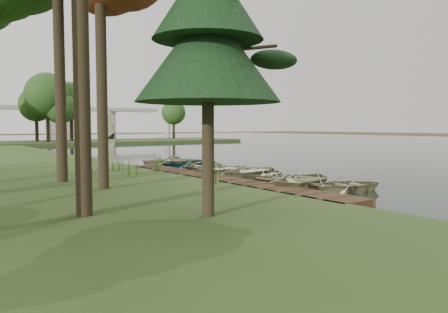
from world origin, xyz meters
TOP-DOWN VIEW (x-y plane):
  - ground at (0.00, 0.00)m, footprint 300.00×300.00m
  - water at (30.00, 20.00)m, footprint 130.00×200.00m
  - boardwalk at (-1.60, 0.00)m, footprint 1.60×16.00m
  - peninsula at (8.00, 50.00)m, footprint 50.00×14.00m
  - far_trees at (4.67, 50.00)m, footprint 45.60×5.60m
  - bridge at (12.31, 120.00)m, footprint 95.90×4.00m
  - building_a at (30.00, 140.00)m, footprint 10.00×8.00m
  - rowboat_0 at (1.17, -5.31)m, footprint 3.70×3.07m
  - rowboat_1 at (0.70, -3.43)m, footprint 4.69×4.07m
  - rowboat_2 at (0.85, -2.08)m, footprint 3.19×2.37m
  - rowboat_3 at (1.29, -0.24)m, footprint 3.66×3.21m
  - rowboat_4 at (1.30, 0.72)m, footprint 4.53×3.81m
  - rowboat_5 at (0.83, 2.65)m, footprint 4.13×3.37m
  - rowboat_6 at (1.21, 3.90)m, footprint 3.62×3.14m
  - rowboat_7 at (1.26, 5.42)m, footprint 3.32×2.62m
  - rowboat_8 at (1.13, 6.79)m, footprint 3.85×3.05m
  - rowboat_9 at (0.71, 8.27)m, footprint 4.78×4.18m
  - rowboat_10 at (1.07, 10.04)m, footprint 3.12×2.24m
  - stored_rowboat at (-4.56, 5.68)m, footprint 3.35×2.59m
  - pine_tree at (-6.74, -7.06)m, footprint 3.80×3.80m
  - reeds_0 at (-2.93, -1.75)m, footprint 0.60×0.60m
  - reeds_1 at (-4.27, 3.31)m, footprint 0.60×0.60m
  - reeds_2 at (-4.16, 5.70)m, footprint 0.60×0.60m
  - reeds_3 at (-2.60, 4.18)m, footprint 0.60×0.60m

SIDE VIEW (x-z plane):
  - ground at x=0.00m, z-range 0.00..0.00m
  - water at x=30.00m, z-range 0.00..0.05m
  - boardwalk at x=-1.60m, z-range 0.00..0.30m
  - peninsula at x=8.00m, z-range 0.00..0.45m
  - rowboat_7 at x=1.26m, z-range 0.05..0.67m
  - rowboat_6 at x=1.21m, z-range 0.05..0.68m
  - rowboat_3 at x=1.29m, z-range 0.05..0.68m
  - rowboat_2 at x=0.85m, z-range 0.05..0.69m
  - rowboat_10 at x=1.07m, z-range 0.05..0.69m
  - rowboat_0 at x=1.17m, z-range 0.05..0.71m
  - rowboat_8 at x=1.13m, z-range 0.05..0.77m
  - rowboat_5 at x=0.83m, z-range 0.05..0.80m
  - rowboat_4 at x=1.30m, z-range 0.05..0.85m
  - rowboat_1 at x=0.70m, z-range 0.05..0.86m
  - rowboat_9 at x=0.71m, z-range 0.05..0.88m
  - stored_rowboat at x=-4.56m, z-range 0.30..0.94m
  - reeds_2 at x=-4.16m, z-range 0.30..1.17m
  - reeds_1 at x=-4.27m, z-range 0.30..1.20m
  - reeds_3 at x=-2.60m, z-range 0.30..1.31m
  - reeds_0 at x=-2.93m, z-range 0.30..1.33m
  - pine_tree at x=-6.74m, z-range 1.29..9.40m
  - far_trees at x=4.67m, z-range 2.03..10.83m
  - bridge at x=12.31m, z-range 2.78..11.38m
  - building_a at x=30.00m, z-range 0.00..18.00m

